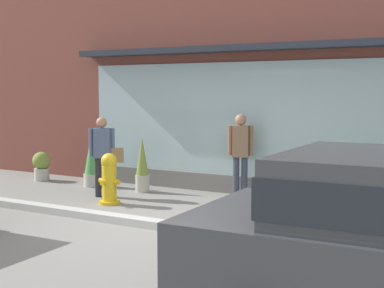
% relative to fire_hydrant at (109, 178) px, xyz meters
% --- Properties ---
extents(ground_plane, '(60.00, 60.00, 0.00)m').
position_rel_fire_hydrant_xyz_m(ground_plane, '(1.64, -0.88, -0.47)').
color(ground_plane, gray).
extents(curb_strip, '(14.00, 0.24, 0.12)m').
position_rel_fire_hydrant_xyz_m(curb_strip, '(1.64, -1.08, -0.41)').
color(curb_strip, '#B2B2AD').
rests_on(curb_strip, ground_plane).
extents(storefront, '(14.00, 0.81, 4.79)m').
position_rel_fire_hydrant_xyz_m(storefront, '(1.64, 2.31, 1.87)').
color(storefront, brown).
rests_on(storefront, ground_plane).
extents(fire_hydrant, '(0.44, 0.41, 0.93)m').
position_rel_fire_hydrant_xyz_m(fire_hydrant, '(0.00, 0.00, 0.00)').
color(fire_hydrant, gold).
rests_on(fire_hydrant, ground_plane).
extents(pedestrian_with_handbag, '(0.59, 0.43, 1.54)m').
position_rel_fire_hydrant_xyz_m(pedestrian_with_handbag, '(-0.53, 0.50, 0.42)').
color(pedestrian_with_handbag, '#232328').
rests_on(pedestrian_with_handbag, ground_plane).
extents(pedestrian_passerby, '(0.46, 0.29, 1.61)m').
position_rel_fire_hydrant_xyz_m(pedestrian_passerby, '(1.82, 1.68, 0.47)').
color(pedestrian_passerby, '#333847').
rests_on(pedestrian_passerby, ground_plane).
extents(potted_plant_window_right, '(0.28, 0.28, 1.12)m').
position_rel_fire_hydrant_xyz_m(potted_plant_window_right, '(-0.18, 1.30, 0.07)').
color(potted_plant_window_right, '#B7B2A3').
rests_on(potted_plant_window_right, ground_plane).
extents(potted_plant_window_left, '(0.55, 0.55, 0.78)m').
position_rel_fire_hydrant_xyz_m(potted_plant_window_left, '(3.91, 1.65, -0.06)').
color(potted_plant_window_left, '#9E6042').
rests_on(potted_plant_window_left, ground_plane).
extents(potted_plant_by_entrance, '(0.41, 0.41, 0.66)m').
position_rel_fire_hydrant_xyz_m(potted_plant_by_entrance, '(-3.00, 1.33, -0.11)').
color(potted_plant_by_entrance, '#B7B2A3').
rests_on(potted_plant_by_entrance, ground_plane).
extents(potted_plant_trailing_edge, '(0.33, 0.33, 0.63)m').
position_rel_fire_hydrant_xyz_m(potted_plant_trailing_edge, '(2.85, 1.39, -0.11)').
color(potted_plant_trailing_edge, '#B7B2A3').
rests_on(potted_plant_trailing_edge, ground_plane).
extents(potted_plant_low_front, '(0.41, 0.41, 1.29)m').
position_rel_fire_hydrant_xyz_m(potted_plant_low_front, '(-1.48, 1.31, 0.16)').
color(potted_plant_low_front, '#B7B2A3').
rests_on(potted_plant_low_front, ground_plane).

